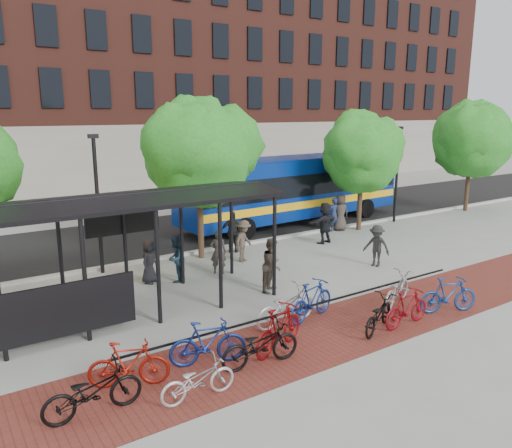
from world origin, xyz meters
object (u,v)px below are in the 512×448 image
pedestrian_8 (272,265)px  pedestrian_4 (232,232)px  bike_7 (312,300)px  bike_2 (198,380)px  pedestrian_5 (325,223)px  bike_4 (260,345)px  bus (294,186)px  bus_shelter (99,217)px  bike_9 (407,308)px  tree_b (200,149)px  tree_c (363,150)px  pedestrian_1 (218,252)px  lamp_post_right (397,172)px  bike_6 (286,306)px  pedestrian_2 (176,259)px  bike_5 (279,328)px  bike_0 (93,392)px  pedestrian_7 (334,214)px  bike_11 (448,295)px  bike_3 (208,343)px  pedestrian_6 (340,213)px  pedestrian_9 (377,246)px  pedestrian_0 (149,261)px  bike_8 (378,314)px  bike_10 (397,289)px  pedestrian_3 (243,241)px  tree_d (472,136)px  lamp_post_left (98,200)px

pedestrian_8 → pedestrian_4: bearing=42.9°
bike_7 → bike_2: bearing=97.7°
pedestrian_5 → pedestrian_4: bearing=-22.5°
bike_4 → bus: bearing=-35.2°
bus_shelter → bike_9: bearing=-38.3°
bus_shelter → tree_b: tree_b is taller
tree_c → pedestrian_1: bearing=-166.7°
lamp_post_right → pedestrian_8: lamp_post_right is taller
bike_6 → pedestrian_2: bearing=6.8°
bus → bike_5: bearing=-132.1°
bike_6 → bike_7: size_ratio=1.08×
lamp_post_right → bike_0: (-18.87, -8.88, -2.23)m
bike_4 → pedestrian_7: 14.18m
bike_11 → bus: bearing=5.6°
bike_0 → bike_7: (6.63, 1.23, 0.06)m
pedestrian_4 → pedestrian_7: pedestrian_4 is taller
lamp_post_right → bike_3: (-16.00, -8.33, -2.19)m
bus → pedestrian_2: bearing=-153.4°
tree_c → bike_9: tree_c is taller
pedestrian_6 → pedestrian_7: size_ratio=1.09×
pedestrian_9 → bike_5: bearing=-84.9°
bike_6 → pedestrian_1: pedestrian_1 is taller
lamp_post_right → pedestrian_9: (-6.87, -5.10, -1.93)m
bike_7 → bus: bearing=-49.6°
bike_7 → pedestrian_5: (6.03, 6.31, 0.36)m
pedestrian_0 → bike_4: bearing=-127.7°
lamp_post_right → bike_2: 19.50m
pedestrian_5 → lamp_post_right: bearing=-176.1°
bike_4 → bike_3: bearing=59.5°
tree_c → bike_8: 12.75m
bike_0 → pedestrian_4: (8.39, 8.63, 0.36)m
lamp_post_right → bike_2: bearing=-150.6°
bike_7 → pedestrian_7: 11.18m
bike_10 → pedestrian_6: size_ratio=1.05×
bike_3 → bike_8: size_ratio=1.02×
pedestrian_3 → pedestrian_7: 6.83m
pedestrian_8 → bike_2: bearing=-170.4°
lamp_post_right → pedestrian_8: bearing=-156.7°
pedestrian_3 → pedestrian_8: pedestrian_8 is taller
bike_10 → pedestrian_1: 6.55m
bike_11 → pedestrian_9: bearing=2.0°
tree_d → bike_0: (-24.97, -8.63, -3.95)m
tree_d → pedestrian_7: tree_d is taller
pedestrian_4 → bike_11: bearing=-53.2°
lamp_post_right → pedestrian_4: (-10.47, -0.25, -1.86)m
bike_6 → bike_9: bike_6 is taller
bike_2 → pedestrian_9: pedestrian_9 is taller
bus_shelter → bike_6: 5.85m
tree_d → lamp_post_left: (-22.10, 0.25, -1.72)m
bike_8 → pedestrian_9: size_ratio=1.11×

